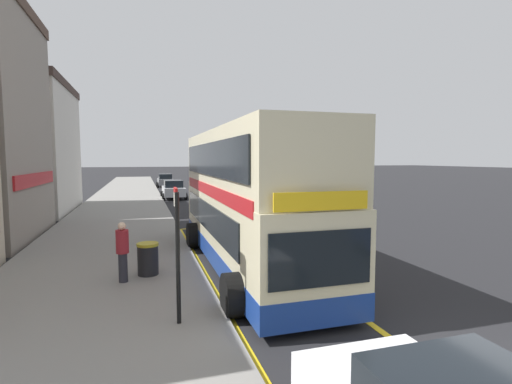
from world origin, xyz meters
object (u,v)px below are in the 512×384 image
(bus_stop_sign, at_px, (177,245))
(parked_car_silver_kerbside, at_px, (173,190))
(double_decker_bus, at_px, (246,203))
(pedestrian_waiting_near_sign, at_px, (123,250))
(litter_bin, at_px, (148,259))
(parked_car_grey_across, at_px, (165,180))

(bus_stop_sign, distance_m, parked_car_silver_kerbside, 26.28)
(double_decker_bus, relative_size, bus_stop_sign, 3.88)
(bus_stop_sign, bearing_deg, double_decker_bus, 57.61)
(double_decker_bus, relative_size, pedestrian_waiting_near_sign, 6.50)
(parked_car_silver_kerbside, bearing_deg, bus_stop_sign, -97.17)
(parked_car_silver_kerbside, relative_size, litter_bin, 4.49)
(bus_stop_sign, distance_m, litter_bin, 3.75)
(parked_car_grey_across, xyz_separation_m, litter_bin, (-2.74, -36.96, -0.19))
(parked_car_grey_across, bearing_deg, litter_bin, 87.72)
(parked_car_grey_across, bearing_deg, bus_stop_sign, 88.85)
(double_decker_bus, distance_m, parked_car_silver_kerbside, 22.15)
(pedestrian_waiting_near_sign, bearing_deg, parked_car_silver_kerbside, 82.05)
(double_decker_bus, xyz_separation_m, bus_stop_sign, (-2.58, -4.07, -0.30))
(double_decker_bus, height_order, litter_bin, double_decker_bus)
(bus_stop_sign, relative_size, litter_bin, 2.98)
(double_decker_bus, height_order, parked_car_silver_kerbside, double_decker_bus)
(pedestrian_waiting_near_sign, relative_size, litter_bin, 1.78)
(bus_stop_sign, bearing_deg, parked_car_grey_across, 86.90)
(double_decker_bus, distance_m, litter_bin, 3.49)
(parked_car_silver_kerbside, relative_size, parked_car_grey_across, 1.00)
(parked_car_grey_across, distance_m, litter_bin, 37.06)
(bus_stop_sign, xyz_separation_m, parked_car_silver_kerbside, (2.02, 26.18, -0.97))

